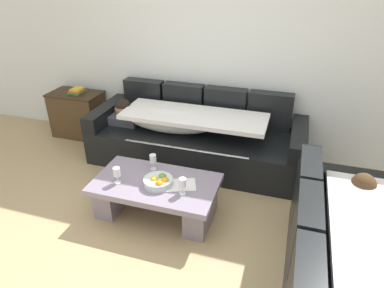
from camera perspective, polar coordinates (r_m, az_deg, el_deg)
ground_plane at (r=3.17m, az=-7.10°, el=-17.51°), size 14.00×14.00×0.00m
back_wall at (r=4.35m, az=3.72°, el=16.06°), size 9.00×0.10×2.70m
couch_along_wall at (r=4.25m, az=0.08°, el=1.10°), size 2.59×0.92×0.88m
couch_near_window at (r=2.80m, az=25.16°, el=-18.66°), size 0.92×2.02×0.88m
coffee_table at (r=3.42m, az=-5.98°, el=-8.22°), size 1.20×0.68×0.38m
fruit_bowl at (r=3.26m, az=-5.57°, el=-6.24°), size 0.28×0.28×0.10m
wine_glass_near_left at (r=3.32m, az=-12.44°, el=-4.66°), size 0.07×0.07×0.17m
wine_glass_near_right at (r=3.09m, az=-1.59°, el=-6.56°), size 0.07×0.07×0.17m
wine_glass_far_back at (r=3.47m, az=-6.52°, el=-2.53°), size 0.07×0.07×0.17m
open_magazine at (r=3.26m, az=-1.87°, el=-6.86°), size 0.34×0.30×0.01m
side_cabinet at (r=5.19m, az=-18.43°, el=4.75°), size 0.72×0.44×0.64m
book_stack_on_cabinet at (r=5.05m, az=-18.65°, el=8.38°), size 0.19×0.21×0.07m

